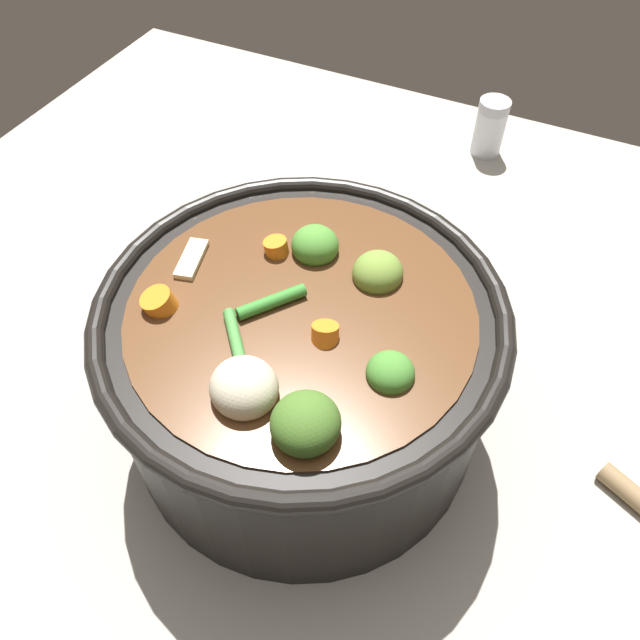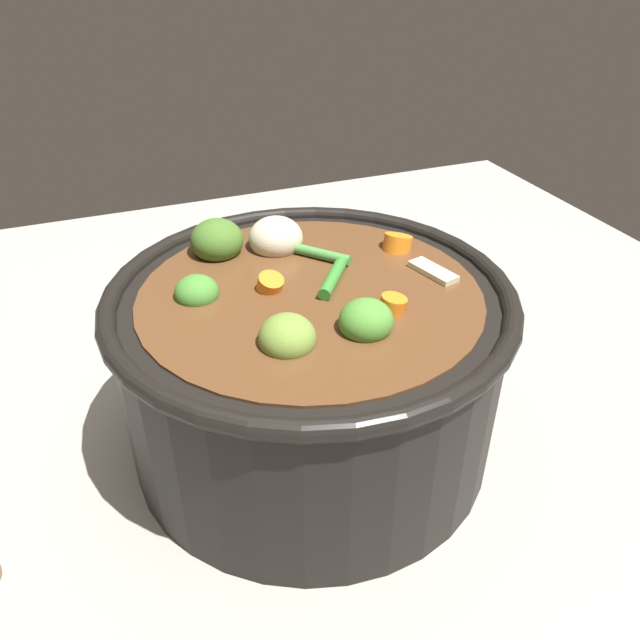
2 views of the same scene
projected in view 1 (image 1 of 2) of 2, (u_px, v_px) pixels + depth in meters
The scene contains 3 objects.
ground_plane at pixel (305, 416), 0.56m from camera, with size 1.10×1.10×0.00m, color #9E998E.
cooking_pot at pixel (303, 364), 0.50m from camera, with size 0.30×0.30×0.17m.
salt_shaker at pixel (490, 127), 0.79m from camera, with size 0.04×0.04×0.07m.
Camera 1 is at (-0.26, -0.14, 0.48)m, focal length 35.69 mm.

